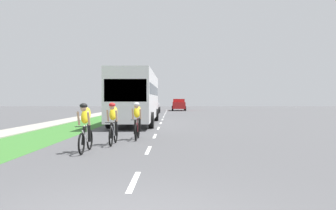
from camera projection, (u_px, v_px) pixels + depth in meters
The scene contains 10 objects.
ground_plane at pixel (161, 123), 24.50m from camera, with size 120.00×120.00×0.00m, color #4C4C4F.
grass_verge at pixel (90, 123), 24.55m from camera, with size 2.92×70.00×0.01m, color #38722D.
sidewalk_concrete at pixel (58, 123), 24.58m from camera, with size 1.80×70.00×0.10m, color #9E998E.
lane_markings_center at pixel (162, 120), 28.50m from camera, with size 0.12×53.49×0.01m.
cyclist_lead at pixel (85, 127), 10.81m from camera, with size 0.42×1.72×1.58m.
cyclist_trailing at pixel (113, 123), 12.62m from camera, with size 0.42×1.72×1.58m.
cyclist_distant at pixel (137, 120), 14.25m from camera, with size 0.42×1.72×1.58m.
bus_white at pixel (137, 95), 23.53m from camera, with size 2.78×11.60×3.48m.
pickup_silver at pixel (151, 106), 41.97m from camera, with size 2.22×5.10×1.64m.
suv_red at pixel (179, 104), 51.71m from camera, with size 2.15×4.70×1.79m.
Camera 1 is at (0.78, -4.47, 1.69)m, focal length 36.11 mm.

